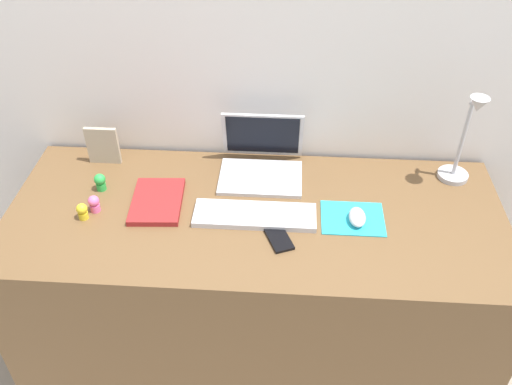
{
  "coord_description": "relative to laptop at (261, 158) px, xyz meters",
  "views": [
    {
      "loc": [
        0.1,
        -1.42,
        1.97
      ],
      "look_at": [
        0.0,
        0.0,
        0.83
      ],
      "focal_mm": 38.85,
      "sensor_mm": 36.0,
      "label": 1
    }
  ],
  "objects": [
    {
      "name": "desk_lamp",
      "position": [
        0.7,
        -0.02,
        0.12
      ],
      "size": [
        0.11,
        0.14,
        0.36
      ],
      "color": "#B7B7BC",
      "rests_on": "desk"
    },
    {
      "name": "desk",
      "position": [
        -0.01,
        -0.25,
        -0.42
      ],
      "size": [
        1.7,
        0.7,
        0.74
      ],
      "primitive_type": "cube",
      "color": "brown",
      "rests_on": "ground_plane"
    },
    {
      "name": "toy_figurine_pink",
      "position": [
        -0.55,
        -0.27,
        -0.02
      ],
      "size": [
        0.04,
        0.04,
        0.06
      ],
      "color": "pink",
      "rests_on": "desk"
    },
    {
      "name": "mouse",
      "position": [
        0.33,
        -0.27,
        -0.03
      ],
      "size": [
        0.06,
        0.1,
        0.03
      ],
      "primitive_type": "ellipsoid",
      "color": "silver",
      "rests_on": "mousepad"
    },
    {
      "name": "back_wall",
      "position": [
        -0.01,
        0.14,
        -0.07
      ],
      "size": [
        2.9,
        0.05,
        1.45
      ],
      "primitive_type": "cube",
      "color": "silver",
      "rests_on": "ground_plane"
    },
    {
      "name": "toy_figurine_green",
      "position": [
        -0.56,
        -0.15,
        -0.02
      ],
      "size": [
        0.04,
        0.04,
        0.06
      ],
      "color": "green",
      "rests_on": "desk"
    },
    {
      "name": "notebook_pad",
      "position": [
        -0.35,
        -0.22,
        -0.04
      ],
      "size": [
        0.18,
        0.25,
        0.02
      ],
      "primitive_type": "cube",
      "rotation": [
        0.0,
        0.0,
        0.06
      ],
      "color": "maroon",
      "rests_on": "desk"
    },
    {
      "name": "cell_phone",
      "position": [
        0.08,
        -0.37,
        -0.05
      ],
      "size": [
        0.11,
        0.14,
        0.01
      ],
      "primitive_type": "cube",
      "rotation": [
        0.0,
        0.0,
        0.4
      ],
      "color": "black",
      "rests_on": "desk"
    },
    {
      "name": "mousepad",
      "position": [
        0.32,
        -0.25,
        -0.05
      ],
      "size": [
        0.21,
        0.17,
        0.0
      ],
      "primitive_type": "cube",
      "color": "#28B7CC",
      "rests_on": "desk"
    },
    {
      "name": "picture_frame",
      "position": [
        -0.59,
        0.01,
        0.02
      ],
      "size": [
        0.12,
        0.02,
        0.15
      ],
      "primitive_type": "cube",
      "color": "#B2A58C",
      "rests_on": "desk"
    },
    {
      "name": "toy_figurine_yellow",
      "position": [
        -0.58,
        -0.31,
        -0.02
      ],
      "size": [
        0.04,
        0.04,
        0.06
      ],
      "color": "yellow",
      "rests_on": "desk"
    },
    {
      "name": "ground_plane",
      "position": [
        -0.01,
        -0.25,
        -0.79
      ],
      "size": [
        6.0,
        6.0,
        0.0
      ],
      "primitive_type": "plane",
      "color": "gray"
    },
    {
      "name": "laptop",
      "position": [
        0.0,
        0.0,
        0.0
      ],
      "size": [
        0.3,
        0.26,
        0.21
      ],
      "color": "silver",
      "rests_on": "desk"
    },
    {
      "name": "keyboard",
      "position": [
        -0.01,
        -0.27,
        -0.04
      ],
      "size": [
        0.41,
        0.13,
        0.02
      ],
      "primitive_type": "cube",
      "color": "silver",
      "rests_on": "desk"
    }
  ]
}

